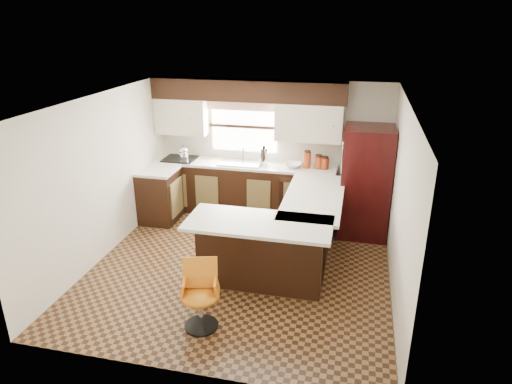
% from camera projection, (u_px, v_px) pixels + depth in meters
% --- Properties ---
extents(floor, '(4.40, 4.40, 0.00)m').
position_uv_depth(floor, '(242.00, 266.00, 6.67)').
color(floor, '#49301A').
rests_on(floor, ground).
extents(ceiling, '(4.40, 4.40, 0.00)m').
position_uv_depth(ceiling, '(239.00, 101.00, 5.80)').
color(ceiling, silver).
rests_on(ceiling, wall_back).
extents(wall_back, '(4.40, 0.00, 4.40)m').
position_uv_depth(wall_back, '(271.00, 147.00, 8.23)').
color(wall_back, beige).
rests_on(wall_back, floor).
extents(wall_front, '(4.40, 0.00, 4.40)m').
position_uv_depth(wall_front, '(180.00, 271.00, 4.23)').
color(wall_front, beige).
rests_on(wall_front, floor).
extents(wall_left, '(0.00, 4.40, 4.40)m').
position_uv_depth(wall_left, '(102.00, 178.00, 6.67)').
color(wall_left, beige).
rests_on(wall_left, floor).
extents(wall_right, '(0.00, 4.40, 4.40)m').
position_uv_depth(wall_right, '(400.00, 202.00, 5.80)').
color(wall_right, beige).
rests_on(wall_right, floor).
extents(base_cab_back, '(3.30, 0.60, 0.90)m').
position_uv_depth(base_cab_back, '(244.00, 189.00, 8.32)').
color(base_cab_back, black).
rests_on(base_cab_back, floor).
extents(base_cab_left, '(0.60, 0.70, 0.90)m').
position_uv_depth(base_cab_left, '(160.00, 196.00, 8.01)').
color(base_cab_left, black).
rests_on(base_cab_left, floor).
extents(counter_back, '(3.30, 0.60, 0.04)m').
position_uv_depth(counter_back, '(243.00, 165.00, 8.15)').
color(counter_back, silver).
rests_on(counter_back, base_cab_back).
extents(counter_left, '(0.60, 0.70, 0.04)m').
position_uv_depth(counter_left, '(158.00, 171.00, 7.84)').
color(counter_left, silver).
rests_on(counter_left, base_cab_left).
extents(soffit, '(3.40, 0.35, 0.36)m').
position_uv_depth(soffit, '(247.00, 90.00, 7.78)').
color(soffit, black).
rests_on(soffit, wall_back).
extents(upper_cab_left, '(0.94, 0.35, 0.64)m').
position_uv_depth(upper_cab_left, '(182.00, 116.00, 8.22)').
color(upper_cab_left, beige).
rests_on(upper_cab_left, wall_back).
extents(upper_cab_right, '(1.14, 0.35, 0.64)m').
position_uv_depth(upper_cab_right, '(309.00, 122.00, 7.74)').
color(upper_cab_right, beige).
rests_on(upper_cab_right, wall_back).
extents(window_pane, '(1.20, 0.02, 0.90)m').
position_uv_depth(window_pane, '(244.00, 127.00, 8.19)').
color(window_pane, white).
rests_on(window_pane, wall_back).
extents(valance, '(1.30, 0.06, 0.18)m').
position_uv_depth(valance, '(243.00, 105.00, 8.01)').
color(valance, '#D19B93').
rests_on(valance, wall_back).
extents(sink, '(0.75, 0.45, 0.03)m').
position_uv_depth(sink, '(240.00, 163.00, 8.13)').
color(sink, '#B2B2B7').
rests_on(sink, counter_back).
extents(dishwasher, '(0.58, 0.03, 0.78)m').
position_uv_depth(dishwasher, '(296.00, 201.00, 7.86)').
color(dishwasher, black).
rests_on(dishwasher, floor).
extents(cooktop, '(0.58, 0.50, 0.02)m').
position_uv_depth(cooktop, '(180.00, 159.00, 8.37)').
color(cooktop, black).
rests_on(cooktop, counter_back).
extents(peninsula_long, '(0.60, 1.95, 0.90)m').
position_uv_depth(peninsula_long, '(309.00, 226.00, 6.88)').
color(peninsula_long, black).
rests_on(peninsula_long, floor).
extents(peninsula_return, '(1.65, 0.60, 0.90)m').
position_uv_depth(peninsula_return, '(262.00, 253.00, 6.11)').
color(peninsula_return, black).
rests_on(peninsula_return, floor).
extents(counter_pen_long, '(0.84, 1.95, 0.04)m').
position_uv_depth(counter_pen_long, '(314.00, 197.00, 6.70)').
color(counter_pen_long, silver).
rests_on(counter_pen_long, peninsula_long).
extents(counter_pen_return, '(1.89, 0.84, 0.04)m').
position_uv_depth(counter_pen_return, '(259.00, 223.00, 5.86)').
color(counter_pen_return, silver).
rests_on(counter_pen_return, peninsula_return).
extents(refrigerator, '(0.78, 0.75, 1.81)m').
position_uv_depth(refrigerator, '(366.00, 182.00, 7.34)').
color(refrigerator, black).
rests_on(refrigerator, floor).
extents(bar_chair, '(0.54, 0.54, 0.82)m').
position_uv_depth(bar_chair, '(200.00, 297.00, 5.22)').
color(bar_chair, orange).
rests_on(bar_chair, floor).
extents(kettle, '(0.18, 0.18, 0.25)m').
position_uv_depth(kettle, '(183.00, 152.00, 8.30)').
color(kettle, silver).
rests_on(kettle, cooktop).
extents(percolator, '(0.15, 0.15, 0.31)m').
position_uv_depth(percolator, '(264.00, 156.00, 8.01)').
color(percolator, silver).
rests_on(percolator, counter_back).
extents(mixing_bowl, '(0.32, 0.32, 0.07)m').
position_uv_depth(mixing_bowl, '(293.00, 165.00, 7.94)').
color(mixing_bowl, white).
rests_on(mixing_bowl, counter_back).
extents(canister_large, '(0.13, 0.13, 0.28)m').
position_uv_depth(canister_large, '(307.00, 160.00, 7.88)').
color(canister_large, '#9A3514').
rests_on(canister_large, counter_back).
extents(canister_med, '(0.14, 0.14, 0.21)m').
position_uv_depth(canister_med, '(319.00, 162.00, 7.85)').
color(canister_med, '#9A3514').
rests_on(canister_med, counter_back).
extents(canister_small, '(0.14, 0.14, 0.19)m').
position_uv_depth(canister_small, '(325.00, 163.00, 7.83)').
color(canister_small, '#9A3514').
rests_on(canister_small, counter_back).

